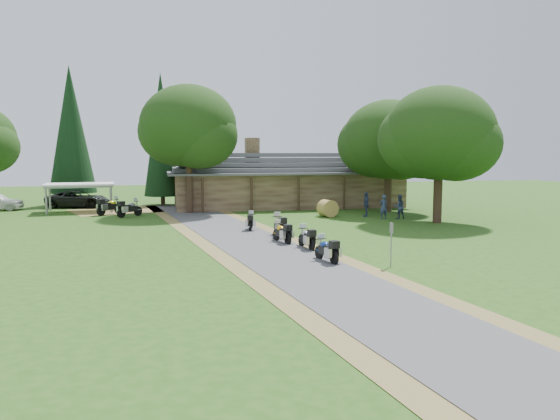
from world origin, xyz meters
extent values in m
plane|color=#264E16|center=(0.00, 0.00, 0.00)|extent=(120.00, 120.00, 0.00)
plane|color=#444446|center=(-0.50, 4.00, 0.00)|extent=(51.95, 51.95, 0.00)
imported|color=black|center=(-12.46, 26.38, 1.13)|extent=(3.54, 6.25, 2.26)
imported|color=#32405F|center=(10.65, 12.58, 1.06)|extent=(0.66, 0.51, 2.11)
imported|color=#32405F|center=(11.90, 12.62, 1.04)|extent=(0.60, 0.43, 2.08)
imported|color=#32405F|center=(10.01, 14.40, 1.09)|extent=(0.60, 0.72, 2.19)
cylinder|color=olive|center=(7.10, 14.91, 0.65)|extent=(1.48, 1.39, 1.29)
cone|color=black|center=(-5.08, 27.06, 6.08)|extent=(3.35, 3.35, 12.16)
cone|color=black|center=(-13.27, 29.47, 6.45)|extent=(4.27, 4.27, 12.89)
camera|label=1|loc=(-5.33, -24.59, 4.88)|focal=35.00mm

